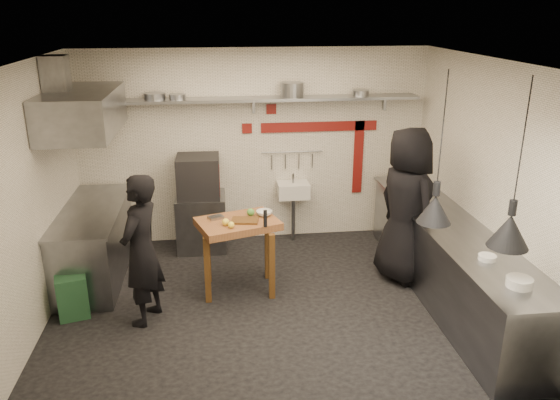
{
  "coord_description": "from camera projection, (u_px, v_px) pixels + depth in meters",
  "views": [
    {
      "loc": [
        -0.55,
        -5.6,
        3.32
      ],
      "look_at": [
        0.16,
        0.3,
        1.21
      ],
      "focal_mm": 35.0,
      "sensor_mm": 36.0,
      "label": 1
    }
  ],
  "objects": [
    {
      "name": "back_shelf",
      "position": [
        254.0,
        99.0,
        7.5
      ],
      "size": [
        4.6,
        0.34,
        0.04
      ],
      "primitive_type": "cube",
      "color": "slate",
      "rests_on": "wall_back"
    },
    {
      "name": "hood_duct",
      "position": [
        56.0,
        78.0,
        6.27
      ],
      "size": [
        0.28,
        0.28,
        0.5
      ],
      "primitive_type": "cube",
      "color": "slate",
      "rests_on": "ceiling"
    },
    {
      "name": "hand_sink",
      "position": [
        293.0,
        190.0,
        8.01
      ],
      "size": [
        0.46,
        0.34,
        0.22
      ],
      "primitive_type": "cube",
      "color": "silver",
      "rests_on": "wall_back"
    },
    {
      "name": "oven_stand",
      "position": [
        202.0,
        222.0,
        7.84
      ],
      "size": [
        0.7,
        0.64,
        0.8
      ],
      "primitive_type": "cube",
      "rotation": [
        0.0,
        0.0,
        -0.02
      ],
      "color": "slate",
      "rests_on": "floor"
    },
    {
      "name": "heat_lamp_near",
      "position": [
        441.0,
        149.0,
        5.09
      ],
      "size": [
        0.38,
        0.38,
        1.47
      ],
      "primitive_type": null,
      "rotation": [
        0.0,
        0.0,
        0.14
      ],
      "color": "black",
      "rests_on": "ceiling"
    },
    {
      "name": "utensil_rail",
      "position": [
        292.0,
        152.0,
        7.96
      ],
      "size": [
        0.9,
        0.02,
        0.02
      ],
      "primitive_type": "cylinder",
      "rotation": [
        0.0,
        1.57,
        0.0
      ],
      "color": "slate",
      "rests_on": "wall_back"
    },
    {
      "name": "wall_right",
      "position": [
        486.0,
        185.0,
        6.22
      ],
      "size": [
        0.04,
        4.2,
        2.8
      ],
      "primitive_type": "cube",
      "color": "silver",
      "rests_on": "floor"
    },
    {
      "name": "heat_lamp_far",
      "position": [
        519.0,
        166.0,
        4.66
      ],
      "size": [
        0.37,
        0.37,
        1.52
      ],
      "primitive_type": null,
      "rotation": [
        0.0,
        0.0,
        0.0
      ],
      "color": "black",
      "rests_on": "ceiling"
    },
    {
      "name": "pan_mid_left",
      "position": [
        177.0,
        97.0,
        7.36
      ],
      "size": [
        0.28,
        0.28,
        0.07
      ],
      "primitive_type": "cylinder",
      "rotation": [
        0.0,
        0.0,
        -0.33
      ],
      "color": "slate",
      "rests_on": "back_shelf"
    },
    {
      "name": "wall_left",
      "position": [
        29.0,
        203.0,
        5.66
      ],
      "size": [
        0.04,
        4.2,
        2.8
      ],
      "primitive_type": "cube",
      "color": "silver",
      "rests_on": "floor"
    },
    {
      "name": "pan_far_left",
      "position": [
        155.0,
        96.0,
        7.32
      ],
      "size": [
        0.3,
        0.3,
        0.09
      ],
      "primitive_type": "cylinder",
      "rotation": [
        0.0,
        0.0,
        0.05
      ],
      "color": "slate",
      "rests_on": "back_shelf"
    },
    {
      "name": "oven_glass",
      "position": [
        203.0,
        181.0,
        7.37
      ],
      "size": [
        0.33,
        0.02,
        0.34
      ],
      "primitive_type": "cube",
      "rotation": [
        0.0,
        0.0,
        -0.02
      ],
      "color": "black",
      "rests_on": "oven_door"
    },
    {
      "name": "steel_tray",
      "position": [
        216.0,
        217.0,
        6.54
      ],
      "size": [
        0.21,
        0.18,
        0.03
      ],
      "primitive_type": "cube",
      "rotation": [
        0.0,
        0.0,
        0.42
      ],
      "color": "slate",
      "rests_on": "prep_table"
    },
    {
      "name": "combi_oven",
      "position": [
        198.0,
        177.0,
        7.59
      ],
      "size": [
        0.59,
        0.56,
        0.58
      ],
      "primitive_type": "cube",
      "rotation": [
        0.0,
        0.0,
        -0.02
      ],
      "color": "black",
      "rests_on": "oven_stand"
    },
    {
      "name": "floor",
      "position": [
        270.0,
        306.0,
        6.41
      ],
      "size": [
        5.0,
        5.0,
        0.0
      ],
      "primitive_type": "plane",
      "color": "black",
      "rests_on": "ground"
    },
    {
      "name": "stock_pot",
      "position": [
        292.0,
        90.0,
        7.51
      ],
      "size": [
        0.34,
        0.34,
        0.2
      ],
      "primitive_type": "cylinder",
      "rotation": [
        0.0,
        0.0,
        -0.07
      ],
      "color": "slate",
      "rests_on": "back_shelf"
    },
    {
      "name": "counter_right_top",
      "position": [
        453.0,
        226.0,
        6.35
      ],
      "size": [
        0.76,
        3.9,
        0.03
      ],
      "primitive_type": "cube",
      "color": "slate",
      "rests_on": "counter_right"
    },
    {
      "name": "cutting_board",
      "position": [
        245.0,
        220.0,
        6.45
      ],
      "size": [
        0.34,
        0.27,
        0.02
      ],
      "primitive_type": "cube",
      "rotation": [
        0.0,
        0.0,
        -0.16
      ],
      "color": "#553516",
      "rests_on": "prep_table"
    },
    {
      "name": "small_bowl_right",
      "position": [
        487.0,
        257.0,
        5.45
      ],
      "size": [
        0.21,
        0.21,
        0.05
      ],
      "primitive_type": "cylinder",
      "rotation": [
        0.0,
        0.0,
        0.16
      ],
      "color": "silver",
      "rests_on": "counter_right_top"
    },
    {
      "name": "extractor_hood",
      "position": [
        83.0,
        112.0,
        6.43
      ],
      "size": [
        0.78,
        1.6,
        0.5
      ],
      "primitive_type": "cube",
      "color": "slate",
      "rests_on": "ceiling"
    },
    {
      "name": "red_tile_a",
      "position": [
        271.0,
        109.0,
        7.73
      ],
      "size": [
        0.14,
        0.02,
        0.14
      ],
      "primitive_type": "cube",
      "color": "maroon",
      "rests_on": "wall_back"
    },
    {
      "name": "shelf_bracket_left",
      "position": [
        115.0,
        107.0,
        7.45
      ],
      "size": [
        0.04,
        0.06,
        0.24
      ],
      "primitive_type": "cube",
      "color": "slate",
      "rests_on": "wall_back"
    },
    {
      "name": "red_band_horiz",
      "position": [
        319.0,
        127.0,
        7.9
      ],
      "size": [
        1.7,
        0.02,
        0.14
      ],
      "primitive_type": "cube",
      "color": "maroon",
      "rests_on": "wall_back"
    },
    {
      "name": "shelf_bracket_right",
      "position": [
        385.0,
        102.0,
        7.88
      ],
      "size": [
        0.04,
        0.06,
        0.24
      ],
      "primitive_type": "cube",
      "color": "slate",
      "rests_on": "wall_back"
    },
    {
      "name": "pepper_mill",
      "position": [
        265.0,
        218.0,
        6.28
      ],
      "size": [
        0.06,
        0.06,
        0.2
      ],
      "primitive_type": "cylinder",
      "rotation": [
        0.0,
        0.0,
        -0.32
      ],
      "color": "black",
      "rests_on": "prep_table"
    },
    {
      "name": "prep_table",
      "position": [
        239.0,
        255.0,
        6.65
      ],
      "size": [
        1.07,
        0.89,
        0.92
      ],
      "primitive_type": null,
      "rotation": [
        0.0,
        0.0,
        0.31
      ],
      "color": "brown",
      "rests_on": "floor"
    },
    {
      "name": "lemon_a",
      "position": [
        226.0,
        222.0,
        6.33
      ],
      "size": [
        0.09,
        0.09,
        0.09
      ],
      "primitive_type": "sphere",
      "rotation": [
        0.0,
        0.0,
        -0.07
      ],
      "color": "yellow",
      "rests_on": "prep_table"
    },
    {
      "name": "sink_drain",
      "position": [
        293.0,
        219.0,
        8.12
      ],
      "size": [
        0.06,
        0.06,
        0.66
      ],
      "primitive_type": "cylinder",
      "color": "slate",
      "rests_on": "floor"
    },
    {
      "name": "counter_left",
      "position": [
        95.0,
        244.0,
        7.0
      ],
      "size": [
        0.7,
        1.9,
        0.9
      ],
      "primitive_type": "cube",
      "color": "slate",
      "rests_on": "floor"
    },
    {
      "name": "veg_ball",
      "position": [
        251.0,
        212.0,
        6.61
      ],
      "size": [
        0.1,
        0.1,
        0.09
      ],
      "primitive_type": "sphere",
      "rotation": [
        0.0,
        0.0,
        -0.1
      ],
      "color": "#498934",
      "rests_on": "prep_table"
    },
    {
      "name": "counter_right",
      "position": [
        448.0,
        262.0,
        6.5
      ],
      "size": [
        0.7,
        3.8,
        0.9
      ],
      "primitive_type": "cube",
      "color": "slate",
      "rests_on": "floor"
    },
    {
      "name": "oven_door",
      "position": [
        202.0,
        181.0,
        7.37
      ],
      "size": [
        0.47,
        0.04,
        0.46
      ],
      "primitive_type": "cube",
      "rotation": [
        0.0,
        0.0,
        -0.02
      ],
      "color": "maroon",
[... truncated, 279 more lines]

